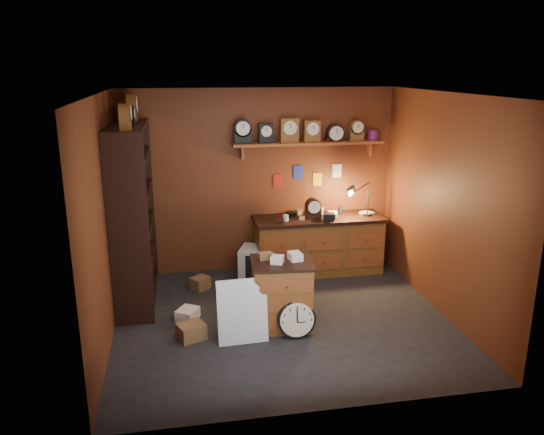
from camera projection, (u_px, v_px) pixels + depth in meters
The scene contains 11 objects.
floor at pixel (283, 320), 6.48m from camera, with size 4.00×4.00×0.00m, color black.
room_shell at pixel (285, 180), 6.12m from camera, with size 4.02×3.62×2.71m.
shelving_unit at pixel (130, 208), 6.75m from camera, with size 0.47×1.60×2.58m.
workbench at pixel (318, 241), 7.89m from camera, with size 1.92×0.66×1.36m.
low_cabinet at pixel (282, 291), 6.23m from camera, with size 0.76×0.66×0.90m.
big_round_clock at pixel (297, 319), 6.02m from camera, with size 0.44×0.15×0.45m.
white_panel at pixel (243, 341), 5.99m from camera, with size 0.56×0.02×0.75m, color silver.
mini_fridge at pixel (256, 263), 7.71m from camera, with size 0.56×0.59×0.46m.
floor_box_a at pixel (191, 331), 6.02m from camera, with size 0.29×0.25×0.18m, color brown.
floor_box_b at pixel (188, 314), 6.49m from camera, with size 0.22×0.26×0.13m, color white.
floor_box_c at pixel (200, 283), 7.35m from camera, with size 0.23×0.19×0.17m, color brown.
Camera 1 is at (-1.19, -5.76, 3.00)m, focal length 35.00 mm.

